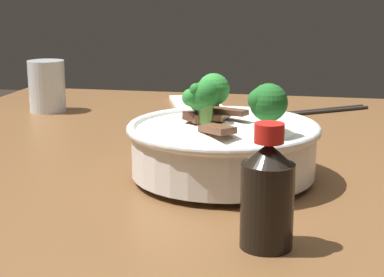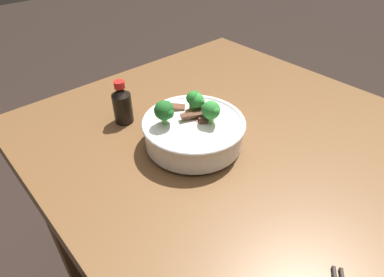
% 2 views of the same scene
% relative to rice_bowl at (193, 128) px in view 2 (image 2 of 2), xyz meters
% --- Properties ---
extents(dining_table, '(1.11, 0.94, 0.80)m').
position_rel_rice_bowl_xyz_m(dining_table, '(0.09, 0.11, -0.16)').
color(dining_table, brown).
rests_on(dining_table, ground).
extents(rice_bowl, '(0.24, 0.24, 0.13)m').
position_rel_rice_bowl_xyz_m(rice_bowl, '(0.00, 0.00, 0.00)').
color(rice_bowl, white).
rests_on(rice_bowl, dining_table).
extents(soy_sauce_bottle, '(0.05, 0.05, 0.12)m').
position_rel_rice_bowl_xyz_m(soy_sauce_bottle, '(-0.20, -0.07, 0.00)').
color(soy_sauce_bottle, black).
rests_on(soy_sauce_bottle, dining_table).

